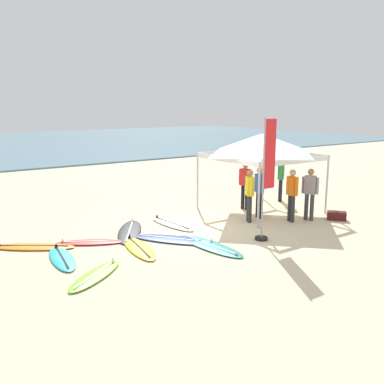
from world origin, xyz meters
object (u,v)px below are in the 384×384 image
object	(u,v)px
surfboard_lime	(96,275)
surfboard_teal	(210,246)
person_green	(281,176)
gear_bag_near_tent	(337,216)
surfboard_yellow	(139,248)
person_yellow	(250,192)
surfboard_navy	(175,239)
surfboard_red	(90,242)
surfboard_white	(172,224)
canopy_tent	(262,144)
surfboard_black	(130,231)
person_blue	(259,189)
surfboard_orange	(33,247)
person_orange	(292,192)
person_red	(245,182)
banner_flag	(266,184)
surfboard_cyan	(62,258)
person_grey	(310,191)

from	to	relation	value
surfboard_lime	surfboard_teal	world-z (taller)	same
person_green	gear_bag_near_tent	bearing A→B (deg)	-100.01
surfboard_yellow	person_yellow	distance (m)	4.31
surfboard_navy	person_yellow	size ratio (longest dim) A/B	1.42
surfboard_red	person_green	xyz separation A→B (m)	(8.14, 0.77, 0.95)
surfboard_white	surfboard_navy	distance (m)	1.61
canopy_tent	gear_bag_near_tent	bearing A→B (deg)	-62.85
surfboard_black	person_yellow	xyz separation A→B (m)	(3.71, -1.13, 0.95)
surfboard_red	person_blue	world-z (taller)	person_blue
surfboard_teal	surfboard_navy	size ratio (longest dim) A/B	1.00
person_yellow	surfboard_black	bearing A→B (deg)	163.02
person_yellow	person_green	size ratio (longest dim) A/B	1.00
surfboard_teal	surfboard_orange	bearing A→B (deg)	146.33
person_orange	person_green	size ratio (longest dim) A/B	1.00
canopy_tent	person_red	xyz separation A→B (m)	(-0.30, 0.48, -1.40)
person_orange	banner_flag	size ratio (longest dim) A/B	0.50
person_blue	banner_flag	size ratio (longest dim) A/B	0.50
person_orange	person_blue	bearing A→B (deg)	120.54
surfboard_black	surfboard_cyan	xyz separation A→B (m)	(-2.38, -1.09, 0.00)
surfboard_cyan	person_grey	size ratio (longest dim) A/B	1.18
canopy_tent	surfboard_white	bearing A→B (deg)	176.57
surfboard_teal	banner_flag	bearing A→B (deg)	-10.93
canopy_tent	gear_bag_near_tent	size ratio (longest dim) A/B	5.53
banner_flag	surfboard_red	bearing A→B (deg)	150.02
surfboard_white	person_yellow	size ratio (longest dim) A/B	1.22
surfboard_black	surfboard_teal	xyz separation A→B (m)	(1.17, -2.41, 0.00)
surfboard_white	gear_bag_near_tent	xyz separation A→B (m)	(4.78, -2.57, 0.10)
surfboard_cyan	surfboard_red	distance (m)	1.29
canopy_tent	surfboard_navy	world-z (taller)	canopy_tent
surfboard_teal	person_orange	world-z (taller)	person_orange
person_blue	person_yellow	bearing A→B (deg)	-162.43
surfboard_red	person_grey	size ratio (longest dim) A/B	1.07
person_orange	banner_flag	world-z (taller)	banner_flag
surfboard_navy	gear_bag_near_tent	size ratio (longest dim) A/B	4.06
person_grey	person_blue	size ratio (longest dim) A/B	1.00
surfboard_white	person_green	size ratio (longest dim) A/B	1.22
person_blue	surfboard_red	bearing A→B (deg)	173.66
canopy_tent	surfboard_cyan	xyz separation A→B (m)	(-7.42, -0.85, -2.35)
surfboard_orange	banner_flag	world-z (taller)	banner_flag
surfboard_navy	person_grey	world-z (taller)	person_grey
surfboard_navy	person_blue	distance (m)	3.77
surfboard_cyan	person_yellow	distance (m)	6.16
canopy_tent	surfboard_black	xyz separation A→B (m)	(-5.04, 0.24, -2.35)
surfboard_yellow	surfboard_orange	bearing A→B (deg)	143.31
canopy_tent	person_blue	world-z (taller)	canopy_tent
surfboard_teal	canopy_tent	bearing A→B (deg)	29.32
person_blue	canopy_tent	bearing A→B (deg)	43.79
surfboard_lime	surfboard_orange	xyz separation A→B (m)	(-0.63, 2.77, -0.00)
surfboard_teal	surfboard_white	size ratio (longest dim) A/B	1.17
surfboard_lime	surfboard_teal	bearing A→B (deg)	2.93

